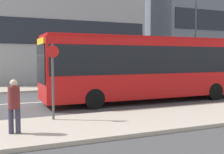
% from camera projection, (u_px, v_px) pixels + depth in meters
% --- Properties ---
extents(ground_plane, '(120.00, 120.00, 0.00)m').
position_uv_depth(ground_plane, '(28.00, 103.00, 14.85)').
color(ground_plane, '#444447').
extents(sidewalk_near, '(44.00, 3.50, 0.13)m').
position_uv_depth(sidewalk_near, '(51.00, 129.00, 9.11)').
color(sidewalk_near, '#B2A899').
rests_on(sidewalk_near, ground_plane).
extents(sidewalk_far, '(44.00, 3.50, 0.13)m').
position_uv_depth(sidewalk_far, '(18.00, 89.00, 20.57)').
color(sidewalk_far, '#B2A899').
rests_on(sidewalk_far, ground_plane).
extents(lane_centerline, '(41.80, 0.16, 0.01)m').
position_uv_depth(lane_centerline, '(28.00, 103.00, 14.85)').
color(lane_centerline, silver).
rests_on(lane_centerline, ground_plane).
extents(city_bus, '(11.70, 2.58, 3.49)m').
position_uv_depth(city_bus, '(149.00, 65.00, 15.40)').
color(city_bus, red).
rests_on(city_bus, ground_plane).
extents(parked_car_0, '(4.12, 1.89, 1.30)m').
position_uv_depth(parked_car_0, '(186.00, 79.00, 23.05)').
color(parked_car_0, '#4C5156').
rests_on(parked_car_0, ground_plane).
extents(pedestrian_near_stop, '(0.34, 0.34, 1.62)m').
position_uv_depth(pedestrian_near_stop, '(14.00, 103.00, 8.31)').
color(pedestrian_near_stop, '#383347').
rests_on(pedestrian_near_stop, sidewalk_near).
extents(bus_stop_sign, '(0.44, 0.12, 2.76)m').
position_uv_depth(bus_stop_sign, '(53.00, 76.00, 10.16)').
color(bus_stop_sign, '#4C4C51').
rests_on(bus_stop_sign, sidewalk_near).
extents(street_lamp, '(0.36, 0.36, 8.16)m').
position_uv_depth(street_lamp, '(196.00, 28.00, 25.11)').
color(street_lamp, '#4C4C51').
rests_on(street_lamp, sidewalk_far).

